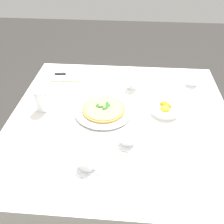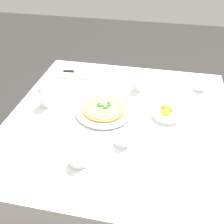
{
  "view_description": "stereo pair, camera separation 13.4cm",
  "coord_description": "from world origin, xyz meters",
  "px_view_note": "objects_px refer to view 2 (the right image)",
  "views": [
    {
      "loc": [
        0.05,
        -1.11,
        1.62
      ],
      "look_at": [
        -0.05,
        0.02,
        0.77
      ],
      "focal_mm": 41.4,
      "sensor_mm": 36.0,
      "label": 1
    },
    {
      "loc": [
        0.18,
        -1.09,
        1.62
      ],
      "look_at": [
        -0.05,
        0.02,
        0.77
      ],
      "focal_mm": 41.4,
      "sensor_mm": 36.0,
      "label": 2
    }
  ],
  "objects_px": {
    "coffee_cup_near_right": "(78,160)",
    "water_glass_left_edge": "(45,97)",
    "pizza_plate": "(104,111)",
    "pizza": "(104,109)",
    "coffee_cup_back_corner": "(200,86)",
    "dinner_knife": "(76,71)",
    "coffee_cup_far_left": "(122,139)",
    "water_glass_right_edge": "(138,83)",
    "napkin_folded": "(76,73)",
    "citrus_bowl": "(166,113)"
  },
  "relations": [
    {
      "from": "coffee_cup_far_left",
      "to": "coffee_cup_near_right",
      "type": "relative_size",
      "value": 1.0
    },
    {
      "from": "pizza_plate",
      "to": "coffee_cup_far_left",
      "type": "distance_m",
      "value": 0.27
    },
    {
      "from": "coffee_cup_back_corner",
      "to": "coffee_cup_far_left",
      "type": "bearing_deg",
      "value": -124.26
    },
    {
      "from": "coffee_cup_near_right",
      "to": "coffee_cup_back_corner",
      "type": "bearing_deg",
      "value": 53.02
    },
    {
      "from": "pizza",
      "to": "coffee_cup_near_right",
      "type": "distance_m",
      "value": 0.4
    },
    {
      "from": "coffee_cup_far_left",
      "to": "napkin_folded",
      "type": "distance_m",
      "value": 0.75
    },
    {
      "from": "water_glass_right_edge",
      "to": "coffee_cup_far_left",
      "type": "bearing_deg",
      "value": -91.55
    },
    {
      "from": "coffee_cup_near_right",
      "to": "citrus_bowl",
      "type": "relative_size",
      "value": 0.87
    },
    {
      "from": "coffee_cup_near_right",
      "to": "dinner_knife",
      "type": "xyz_separation_m",
      "value": [
        -0.26,
        0.78,
        -0.0
      ]
    },
    {
      "from": "coffee_cup_back_corner",
      "to": "dinner_knife",
      "type": "bearing_deg",
      "value": 177.53
    },
    {
      "from": "coffee_cup_far_left",
      "to": "water_glass_left_edge",
      "type": "xyz_separation_m",
      "value": [
        -0.49,
        0.23,
        0.03
      ]
    },
    {
      "from": "coffee_cup_back_corner",
      "to": "water_glass_right_edge",
      "type": "distance_m",
      "value": 0.39
    },
    {
      "from": "water_glass_left_edge",
      "to": "napkin_folded",
      "type": "xyz_separation_m",
      "value": [
        0.05,
        0.38,
        -0.05
      ]
    },
    {
      "from": "coffee_cup_back_corner",
      "to": "napkin_folded",
      "type": "height_order",
      "value": "coffee_cup_back_corner"
    },
    {
      "from": "water_glass_left_edge",
      "to": "coffee_cup_back_corner",
      "type": "bearing_deg",
      "value": 21.49
    },
    {
      "from": "coffee_cup_near_right",
      "to": "water_glass_left_edge",
      "type": "distance_m",
      "value": 0.51
    },
    {
      "from": "water_glass_right_edge",
      "to": "napkin_folded",
      "type": "distance_m",
      "value": 0.46
    },
    {
      "from": "coffee_cup_near_right",
      "to": "dinner_knife",
      "type": "height_order",
      "value": "coffee_cup_near_right"
    },
    {
      "from": "water_glass_right_edge",
      "to": "citrus_bowl",
      "type": "distance_m",
      "value": 0.31
    },
    {
      "from": "coffee_cup_near_right",
      "to": "citrus_bowl",
      "type": "bearing_deg",
      "value": 49.18
    },
    {
      "from": "dinner_knife",
      "to": "pizza_plate",
      "type": "bearing_deg",
      "value": -59.52
    },
    {
      "from": "pizza_plate",
      "to": "dinner_knife",
      "type": "relative_size",
      "value": 1.63
    },
    {
      "from": "pizza_plate",
      "to": "pizza",
      "type": "relative_size",
      "value": 1.34
    },
    {
      "from": "citrus_bowl",
      "to": "coffee_cup_back_corner",
      "type": "bearing_deg",
      "value": 58.69
    },
    {
      "from": "pizza",
      "to": "water_glass_left_edge",
      "type": "xyz_separation_m",
      "value": [
        -0.34,
        0.0,
        0.03
      ]
    },
    {
      "from": "coffee_cup_back_corner",
      "to": "napkin_folded",
      "type": "distance_m",
      "value": 0.83
    },
    {
      "from": "pizza",
      "to": "citrus_bowl",
      "type": "xyz_separation_m",
      "value": [
        0.34,
        0.02,
        0.0
      ]
    },
    {
      "from": "pizza_plate",
      "to": "napkin_folded",
      "type": "xyz_separation_m",
      "value": [
        -0.29,
        0.38,
        -0.0
      ]
    },
    {
      "from": "water_glass_right_edge",
      "to": "coffee_cup_near_right",
      "type": "bearing_deg",
      "value": -105.07
    },
    {
      "from": "water_glass_left_edge",
      "to": "dinner_knife",
      "type": "height_order",
      "value": "water_glass_left_edge"
    },
    {
      "from": "dinner_knife",
      "to": "coffee_cup_near_right",
      "type": "bearing_deg",
      "value": -77.87
    },
    {
      "from": "coffee_cup_far_left",
      "to": "dinner_knife",
      "type": "relative_size",
      "value": 0.67
    },
    {
      "from": "coffee_cup_far_left",
      "to": "dinner_knife",
      "type": "xyz_separation_m",
      "value": [
        -0.43,
        0.61,
        -0.0
      ]
    },
    {
      "from": "coffee_cup_back_corner",
      "to": "water_glass_left_edge",
      "type": "distance_m",
      "value": 0.95
    },
    {
      "from": "coffee_cup_far_left",
      "to": "water_glass_left_edge",
      "type": "height_order",
      "value": "water_glass_left_edge"
    },
    {
      "from": "pizza",
      "to": "coffee_cup_far_left",
      "type": "relative_size",
      "value": 1.83
    },
    {
      "from": "citrus_bowl",
      "to": "dinner_knife",
      "type": "bearing_deg",
      "value": 150.18
    },
    {
      "from": "coffee_cup_far_left",
      "to": "dinner_knife",
      "type": "bearing_deg",
      "value": 125.03
    },
    {
      "from": "coffee_cup_near_right",
      "to": "water_glass_right_edge",
      "type": "relative_size",
      "value": 1.29
    },
    {
      "from": "coffee_cup_back_corner",
      "to": "dinner_knife",
      "type": "xyz_separation_m",
      "value": [
        -0.82,
        0.04,
        -0.0
      ]
    },
    {
      "from": "water_glass_right_edge",
      "to": "coffee_cup_back_corner",
      "type": "bearing_deg",
      "value": 10.46
    },
    {
      "from": "pizza_plate",
      "to": "pizza",
      "type": "bearing_deg",
      "value": 85.96
    },
    {
      "from": "coffee_cup_far_left",
      "to": "coffee_cup_back_corner",
      "type": "xyz_separation_m",
      "value": [
        0.39,
        0.58,
        0.0
      ]
    },
    {
      "from": "coffee_cup_back_corner",
      "to": "napkin_folded",
      "type": "bearing_deg",
      "value": 177.56
    },
    {
      "from": "napkin_folded",
      "to": "water_glass_left_edge",
      "type": "bearing_deg",
      "value": -106.02
    },
    {
      "from": "pizza",
      "to": "coffee_cup_far_left",
      "type": "xyz_separation_m",
      "value": [
        0.14,
        -0.23,
        0.0
      ]
    },
    {
      "from": "pizza",
      "to": "napkin_folded",
      "type": "height_order",
      "value": "pizza"
    },
    {
      "from": "pizza_plate",
      "to": "water_glass_left_edge",
      "type": "distance_m",
      "value": 0.35
    },
    {
      "from": "pizza_plate",
      "to": "pizza",
      "type": "xyz_separation_m",
      "value": [
        0.0,
        0.0,
        0.01
      ]
    },
    {
      "from": "pizza",
      "to": "citrus_bowl",
      "type": "distance_m",
      "value": 0.34
    }
  ]
}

